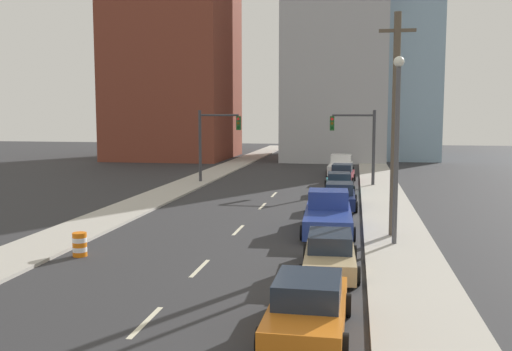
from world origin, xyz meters
TOP-DOWN VIEW (x-y plane):
  - sidewalk_left at (-7.47, 45.91)m, footprint 2.99×91.82m
  - sidewalk_right at (7.47, 45.91)m, footprint 2.99×91.82m
  - lane_stripe_at_9m at (0.00, 8.51)m, footprint 0.16×2.40m
  - lane_stripe_at_14m at (0.00, 14.00)m, footprint 0.16×2.40m
  - lane_stripe_at_21m at (0.00, 20.95)m, footprint 0.16×2.40m
  - lane_stripe_at_28m at (0.00, 28.25)m, footprint 0.16×2.40m
  - lane_stripe_at_33m at (0.00, 33.30)m, footprint 0.16×2.40m
  - building_brick_left at (-17.03, 64.25)m, footprint 14.00×16.00m
  - building_office_center at (2.97, 68.25)m, footprint 12.00×20.00m
  - building_glass_right at (8.87, 72.25)m, footprint 13.00×20.00m
  - traffic_signal_left at (-5.91, 39.03)m, footprint 3.49×0.35m
  - traffic_signal_right at (5.96, 39.03)m, footprint 3.49×0.35m
  - utility_pole_right_mid at (7.25, 20.46)m, footprint 1.60×0.32m
  - traffic_barrel at (-5.15, 14.89)m, footprint 0.56×0.56m
  - street_lamp at (7.23, 18.74)m, footprint 0.44×0.44m
  - sedan_orange at (4.40, 8.47)m, footprint 2.19×4.72m
  - sedan_tan at (4.70, 14.35)m, footprint 2.15×4.84m
  - pickup_truck_blue at (4.30, 21.35)m, footprint 2.63×6.07m
  - sedan_navy at (4.66, 28.23)m, footprint 2.15×4.54m
  - sedan_teal at (4.45, 34.95)m, footprint 2.26×4.84m
  - sedan_maroon at (4.52, 41.04)m, footprint 2.23×4.53m
  - pickup_truck_white at (4.24, 47.08)m, footprint 2.44×5.85m

SIDE VIEW (x-z plane):
  - lane_stripe_at_9m at x=0.00m, z-range 0.00..0.01m
  - lane_stripe_at_14m at x=0.00m, z-range 0.00..0.01m
  - lane_stripe_at_21m at x=0.00m, z-range 0.00..0.01m
  - lane_stripe_at_28m at x=0.00m, z-range 0.00..0.01m
  - lane_stripe_at_33m at x=0.00m, z-range 0.00..0.01m
  - sidewalk_left at x=-7.47m, z-range 0.00..0.13m
  - sidewalk_right at x=7.47m, z-range 0.00..0.13m
  - traffic_barrel at x=-5.15m, z-range 0.00..0.95m
  - sedan_tan at x=4.70m, z-range -0.06..1.37m
  - sedan_teal at x=4.45m, z-range -0.05..1.40m
  - sedan_orange at x=4.40m, z-range -0.07..1.42m
  - sedan_maroon at x=4.52m, z-range -0.08..1.45m
  - sedan_navy at x=4.66m, z-range -0.07..1.47m
  - pickup_truck_white at x=4.24m, z-range -0.17..1.68m
  - pickup_truck_blue at x=4.30m, z-range -0.17..1.74m
  - traffic_signal_left at x=-5.91m, z-range 0.82..6.72m
  - traffic_signal_right at x=5.96m, z-range 0.82..6.72m
  - street_lamp at x=7.23m, z-range 0.66..8.63m
  - utility_pole_right_mid at x=7.25m, z-range 0.12..10.17m
  - building_brick_left at x=-17.03m, z-range 0.00..21.20m
  - building_glass_right at x=8.87m, z-range 0.00..31.68m
  - building_office_center at x=2.97m, z-range 0.00..31.79m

